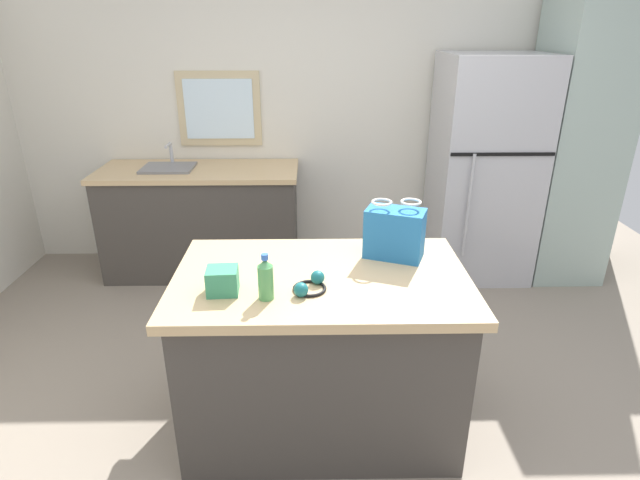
{
  "coord_description": "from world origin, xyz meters",
  "views": [
    {
      "loc": [
        -0.14,
        -2.11,
        1.95
      ],
      "look_at": [
        -0.1,
        0.33,
        0.92
      ],
      "focal_mm": 28.6,
      "sensor_mm": 36.0,
      "label": 1
    }
  ],
  "objects_px": {
    "tall_cabinet": "(575,141)",
    "small_box": "(223,281)",
    "shopping_bag": "(395,233)",
    "refrigerator": "(484,170)",
    "ear_defenders": "(310,285)",
    "kitchen_island": "(321,351)",
    "bottle": "(266,279)"
  },
  "relations": [
    {
      "from": "refrigerator",
      "to": "shopping_bag",
      "type": "height_order",
      "value": "refrigerator"
    },
    {
      "from": "small_box",
      "to": "kitchen_island",
      "type": "bearing_deg",
      "value": 20.65
    },
    {
      "from": "small_box",
      "to": "bottle",
      "type": "relative_size",
      "value": 0.65
    },
    {
      "from": "small_box",
      "to": "ear_defenders",
      "type": "xyz_separation_m",
      "value": [
        0.38,
        0.02,
        -0.03
      ]
    },
    {
      "from": "kitchen_island",
      "to": "small_box",
      "type": "xyz_separation_m",
      "value": [
        -0.43,
        -0.16,
        0.49
      ]
    },
    {
      "from": "shopping_bag",
      "to": "small_box",
      "type": "height_order",
      "value": "shopping_bag"
    },
    {
      "from": "refrigerator",
      "to": "tall_cabinet",
      "type": "xyz_separation_m",
      "value": [
        0.69,
        0.0,
        0.23
      ]
    },
    {
      "from": "kitchen_island",
      "to": "bottle",
      "type": "distance_m",
      "value": 0.61
    },
    {
      "from": "kitchen_island",
      "to": "bottle",
      "type": "xyz_separation_m",
      "value": [
        -0.24,
        -0.22,
        0.52
      ]
    },
    {
      "from": "refrigerator",
      "to": "ear_defenders",
      "type": "distance_m",
      "value": 2.39
    },
    {
      "from": "small_box",
      "to": "bottle",
      "type": "bearing_deg",
      "value": -15.89
    },
    {
      "from": "kitchen_island",
      "to": "refrigerator",
      "type": "distance_m",
      "value": 2.28
    },
    {
      "from": "shopping_bag",
      "to": "bottle",
      "type": "xyz_separation_m",
      "value": [
        -0.61,
        -0.42,
        -0.04
      ]
    },
    {
      "from": "kitchen_island",
      "to": "bottle",
      "type": "relative_size",
      "value": 6.66
    },
    {
      "from": "shopping_bag",
      "to": "ear_defenders",
      "type": "bearing_deg",
      "value": -140.76
    },
    {
      "from": "refrigerator",
      "to": "shopping_bag",
      "type": "distance_m",
      "value": 1.87
    },
    {
      "from": "shopping_bag",
      "to": "ear_defenders",
      "type": "relative_size",
      "value": 1.55
    },
    {
      "from": "shopping_bag",
      "to": "ear_defenders",
      "type": "height_order",
      "value": "shopping_bag"
    },
    {
      "from": "kitchen_island",
      "to": "bottle",
      "type": "height_order",
      "value": "bottle"
    },
    {
      "from": "bottle",
      "to": "ear_defenders",
      "type": "height_order",
      "value": "bottle"
    },
    {
      "from": "shopping_bag",
      "to": "kitchen_island",
      "type": "bearing_deg",
      "value": -151.58
    },
    {
      "from": "refrigerator",
      "to": "small_box",
      "type": "bearing_deg",
      "value": -132.01
    },
    {
      "from": "shopping_bag",
      "to": "ear_defenders",
      "type": "xyz_separation_m",
      "value": [
        -0.42,
        -0.35,
        -0.11
      ]
    },
    {
      "from": "tall_cabinet",
      "to": "bottle",
      "type": "bearing_deg",
      "value": -138.29
    },
    {
      "from": "bottle",
      "to": "ear_defenders",
      "type": "bearing_deg",
      "value": 21.2
    },
    {
      "from": "tall_cabinet",
      "to": "kitchen_island",
      "type": "bearing_deg",
      "value": -138.36
    },
    {
      "from": "ear_defenders",
      "to": "shopping_bag",
      "type": "bearing_deg",
      "value": 39.24
    },
    {
      "from": "tall_cabinet",
      "to": "refrigerator",
      "type": "bearing_deg",
      "value": -179.98
    },
    {
      "from": "tall_cabinet",
      "to": "small_box",
      "type": "relative_size",
      "value": 16.49
    },
    {
      "from": "shopping_bag",
      "to": "small_box",
      "type": "xyz_separation_m",
      "value": [
        -0.8,
        -0.36,
        -0.07
      ]
    },
    {
      "from": "kitchen_island",
      "to": "small_box",
      "type": "height_order",
      "value": "small_box"
    },
    {
      "from": "kitchen_island",
      "to": "small_box",
      "type": "bearing_deg",
      "value": -159.35
    }
  ]
}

